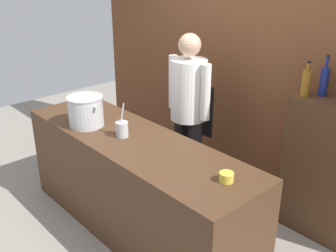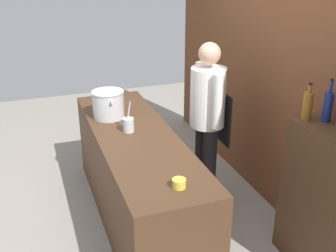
# 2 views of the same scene
# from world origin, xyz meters

# --- Properties ---
(ground_plane) EXTENTS (8.00, 8.00, 0.00)m
(ground_plane) POSITION_xyz_m (0.00, 0.00, 0.00)
(ground_plane) COLOR gray
(brick_back_panel) EXTENTS (4.40, 0.10, 3.00)m
(brick_back_panel) POSITION_xyz_m (0.00, 1.40, 1.50)
(brick_back_panel) COLOR brown
(brick_back_panel) RESTS_ON ground_plane
(prep_counter) EXTENTS (2.40, 0.70, 0.90)m
(prep_counter) POSITION_xyz_m (0.00, 0.00, 0.45)
(prep_counter) COLOR #472D1C
(prep_counter) RESTS_ON ground_plane
(bar_cabinet) EXTENTS (0.76, 0.32, 1.23)m
(bar_cabinet) POSITION_xyz_m (1.14, 1.19, 0.61)
(bar_cabinet) COLOR #472D1C
(bar_cabinet) RESTS_ON ground_plane
(chef) EXTENTS (0.53, 0.36, 1.66)m
(chef) POSITION_xyz_m (-0.12, 0.76, 0.96)
(chef) COLOR black
(chef) RESTS_ON ground_plane
(stockpot_large) EXTENTS (0.38, 0.32, 0.27)m
(stockpot_large) POSITION_xyz_m (-0.51, -0.13, 1.04)
(stockpot_large) COLOR #B7BABF
(stockpot_large) RESTS_ON prep_counter
(utensil_crock) EXTENTS (0.10, 0.10, 0.29)m
(utensil_crock) POSITION_xyz_m (-0.10, -0.04, 0.97)
(utensil_crock) COLOR #B7BABF
(utensil_crock) RESTS_ON prep_counter
(butter_jar) EXTENTS (0.10, 0.10, 0.06)m
(butter_jar) POSITION_xyz_m (0.95, 0.05, 0.93)
(butter_jar) COLOR yellow
(butter_jar) RESTS_ON prep_counter
(wine_bottle_cobalt) EXTENTS (0.07, 0.07, 0.34)m
(wine_bottle_cobalt) POSITION_xyz_m (0.93, 1.25, 1.35)
(wine_bottle_cobalt) COLOR navy
(wine_bottle_cobalt) RESTS_ON bar_cabinet
(wine_bottle_amber) EXTENTS (0.08, 0.08, 0.29)m
(wine_bottle_amber) POSITION_xyz_m (0.84, 1.14, 1.34)
(wine_bottle_amber) COLOR #8C5919
(wine_bottle_amber) RESTS_ON bar_cabinet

